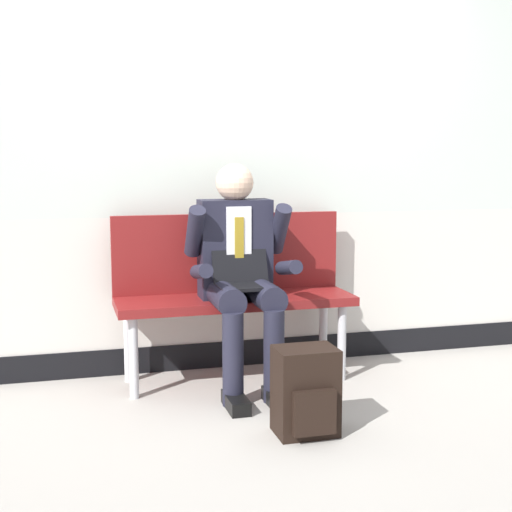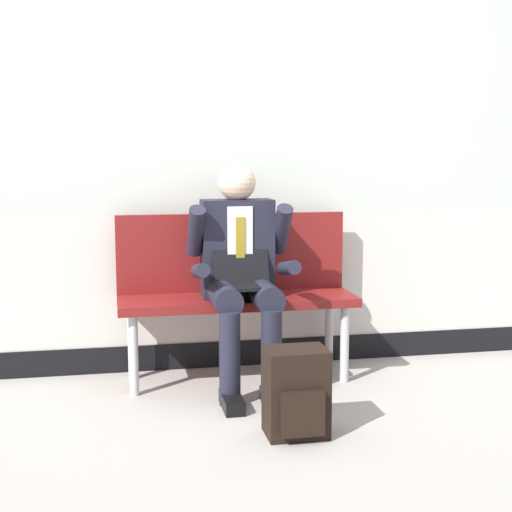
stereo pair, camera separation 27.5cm
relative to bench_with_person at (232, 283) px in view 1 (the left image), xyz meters
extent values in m
plane|color=#9E9991|center=(0.14, -0.30, -0.56)|extent=(18.00, 18.00, 0.00)
cube|color=beige|center=(0.14, 0.27, 1.22)|extent=(6.12, 0.12, 1.70)
cube|color=beige|center=(0.14, 0.27, -0.01)|extent=(6.12, 0.12, 0.77)
cube|color=black|center=(0.14, 0.27, -0.48)|extent=(6.12, 0.14, 0.16)
cube|color=maroon|center=(0.00, -0.08, -0.09)|extent=(1.34, 0.42, 0.05)
cube|color=maroon|center=(0.00, 0.10, 0.16)|extent=(1.34, 0.04, 0.46)
cylinder|color=#B7B7BC|center=(-0.59, -0.23, -0.34)|extent=(0.05, 0.05, 0.44)
cylinder|color=#B7B7BC|center=(-0.59, 0.07, -0.34)|extent=(0.05, 0.05, 0.44)
cylinder|color=#B7B7BC|center=(0.59, -0.23, -0.34)|extent=(0.05, 0.05, 0.44)
cylinder|color=#B7B7BC|center=(0.59, 0.07, -0.34)|extent=(0.05, 0.05, 0.44)
cylinder|color=#1E1E2D|center=(-0.11, -0.29, -0.02)|extent=(0.15, 0.40, 0.15)
cylinder|color=#1E1E2D|center=(-0.11, -0.48, -0.31)|extent=(0.11, 0.11, 0.49)
cube|color=black|center=(-0.11, -0.54, -0.52)|extent=(0.10, 0.26, 0.07)
cylinder|color=#1E1E2D|center=(0.11, -0.29, -0.02)|extent=(0.15, 0.40, 0.15)
cylinder|color=#1E1E2D|center=(0.11, -0.48, -0.31)|extent=(0.11, 0.11, 0.49)
cube|color=black|center=(0.11, -0.54, -0.52)|extent=(0.10, 0.26, 0.07)
cube|color=#1E1E2D|center=(0.00, -0.08, 0.21)|extent=(0.40, 0.18, 0.55)
cube|color=silver|center=(0.00, -0.17, 0.26)|extent=(0.14, 0.01, 0.39)
cube|color=olive|center=(0.00, -0.18, 0.23)|extent=(0.05, 0.01, 0.33)
sphere|color=beige|center=(0.00, -0.08, 0.58)|extent=(0.21, 0.21, 0.21)
cylinder|color=#1E1E2D|center=(-0.24, -0.15, 0.32)|extent=(0.09, 0.25, 0.30)
cylinder|color=#1E1E2D|center=(-0.24, -0.32, 0.13)|extent=(0.08, 0.27, 0.12)
cylinder|color=#1E1E2D|center=(0.24, -0.15, 0.32)|extent=(0.09, 0.25, 0.30)
cylinder|color=#1E1E2D|center=(0.24, -0.32, 0.13)|extent=(0.08, 0.27, 0.12)
cube|color=black|center=(0.00, -0.32, 0.04)|extent=(0.31, 0.22, 0.02)
cube|color=black|center=(0.00, -0.19, 0.15)|extent=(0.31, 0.08, 0.21)
cube|color=black|center=(0.12, -0.94, -0.35)|extent=(0.28, 0.21, 0.41)
cube|color=black|center=(0.12, -1.06, -0.41)|extent=(0.20, 0.04, 0.21)
camera|label=1|loc=(-0.96, -4.00, 0.73)|focal=50.93mm
camera|label=2|loc=(-0.69, -4.06, 0.73)|focal=50.93mm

